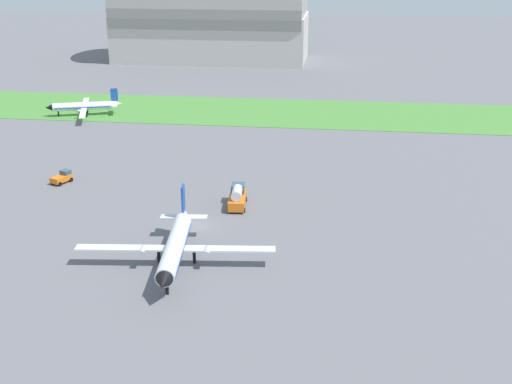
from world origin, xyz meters
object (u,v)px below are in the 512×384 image
airplane_foreground_turboprop (175,246)px  pushback_tug_midfield (62,177)px  fuel_truck_near_gate (237,197)px  airplane_taxiing_turboprop (84,106)px

airplane_foreground_turboprop → pushback_tug_midfield: bearing=-142.0°
airplane_foreground_turboprop → pushback_tug_midfield: 37.76m
airplane_foreground_turboprop → fuel_truck_near_gate: 20.98m
airplane_foreground_turboprop → pushback_tug_midfield: (-26.17, 27.16, -1.80)m
airplane_foreground_turboprop → airplane_taxiing_turboprop: 81.90m
fuel_truck_near_gate → pushback_tug_midfield: size_ratio=1.66×
airplane_taxiing_turboprop → pushback_tug_midfield: 46.56m
fuel_truck_near_gate → airplane_taxiing_turboprop: bearing=36.0°
airplane_taxiing_turboprop → pushback_tug_midfield: (13.28, -44.61, -1.32)m
airplane_foreground_turboprop → fuel_truck_near_gate: size_ratio=3.71×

